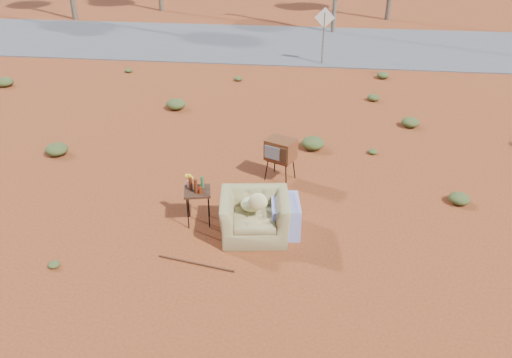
# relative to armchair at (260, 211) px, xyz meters

# --- Properties ---
(ground) EXTENTS (140.00, 140.00, 0.00)m
(ground) POSITION_rel_armchair_xyz_m (-0.38, -0.18, -0.53)
(ground) COLOR brown
(ground) RESTS_ON ground
(highway) EXTENTS (140.00, 7.00, 0.04)m
(highway) POSITION_rel_armchair_xyz_m (-0.38, 14.82, -0.51)
(highway) COLOR #565659
(highway) RESTS_ON ground
(armchair) EXTENTS (1.60, 1.16, 1.13)m
(armchair) POSITION_rel_armchair_xyz_m (0.00, 0.00, 0.00)
(armchair) COLOR #90824E
(armchair) RESTS_ON ground
(tv_unit) EXTENTS (0.77, 0.71, 1.01)m
(tv_unit) POSITION_rel_armchair_xyz_m (0.21, 2.23, 0.22)
(tv_unit) COLOR black
(tv_unit) RESTS_ON ground
(side_table) EXTENTS (0.61, 0.61, 1.04)m
(side_table) POSITION_rel_armchair_xyz_m (-1.32, 0.26, 0.24)
(side_table) COLOR #341E13
(side_table) RESTS_ON ground
(rusty_bar) EXTENTS (1.44, 0.31, 0.04)m
(rusty_bar) POSITION_rel_armchair_xyz_m (-1.04, -1.10, -0.51)
(rusty_bar) COLOR #4E2614
(rusty_bar) RESTS_ON ground
(road_sign) EXTENTS (0.78, 0.06, 2.19)m
(road_sign) POSITION_rel_armchair_xyz_m (1.12, 11.82, 0.97)
(road_sign) COLOR brown
(road_sign) RESTS_ON ground
(scrub_patch) EXTENTS (17.49, 8.07, 0.33)m
(scrub_patch) POSITION_rel_armchair_xyz_m (-1.20, 4.23, -0.39)
(scrub_patch) COLOR #475625
(scrub_patch) RESTS_ON ground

